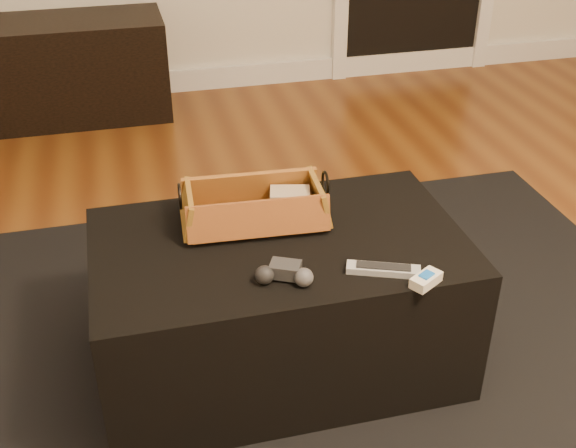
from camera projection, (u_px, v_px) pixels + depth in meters
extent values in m
cube|color=white|center=(194.00, 80.00, 4.07)|extent=(5.00, 0.04, 0.12)
cube|color=black|center=(38.00, 72.00, 3.62)|extent=(1.27, 0.45, 0.50)
cube|color=black|center=(284.00, 372.00, 2.11)|extent=(2.60, 2.00, 0.01)
cube|color=black|center=(279.00, 303.00, 2.04)|extent=(1.00, 0.60, 0.42)
cube|color=black|center=(248.00, 218.00, 1.98)|extent=(0.21, 0.06, 0.02)
cube|color=tan|center=(290.00, 200.00, 2.03)|extent=(0.13, 0.10, 0.06)
cube|color=#A15724|center=(255.00, 221.00, 2.01)|extent=(0.36, 0.18, 0.01)
cube|color=#A26824|center=(250.00, 188.00, 2.05)|extent=(0.38, 0.06, 0.10)
cube|color=#AE5E27|center=(259.00, 219.00, 1.90)|extent=(0.38, 0.06, 0.10)
cube|color=#AF7827|center=(320.00, 197.00, 2.01)|extent=(0.05, 0.19, 0.10)
cube|color=olive|center=(187.00, 209.00, 1.95)|extent=(0.05, 0.19, 0.10)
torus|color=black|center=(325.00, 183.00, 1.99)|extent=(0.01, 0.07, 0.07)
torus|color=black|center=(180.00, 196.00, 1.92)|extent=(0.01, 0.07, 0.07)
cube|color=#28292B|center=(285.00, 269.00, 1.77)|extent=(0.09, 0.08, 0.03)
sphere|color=black|center=(264.00, 275.00, 1.76)|extent=(0.06, 0.06, 0.05)
sphere|color=#414144|center=(304.00, 277.00, 1.75)|extent=(0.06, 0.06, 0.05)
cube|color=#BABDC3|center=(383.00, 270.00, 1.80)|extent=(0.19, 0.11, 0.02)
cube|color=black|center=(384.00, 266.00, 1.79)|extent=(0.14, 0.08, 0.00)
cube|color=silver|center=(426.00, 280.00, 1.75)|extent=(0.09, 0.08, 0.03)
cube|color=blue|center=(427.00, 275.00, 1.75)|extent=(0.04, 0.04, 0.01)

